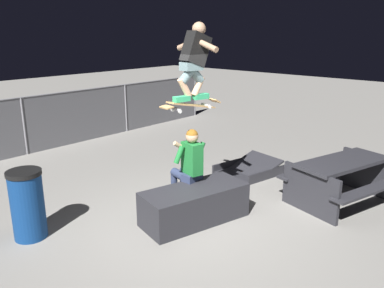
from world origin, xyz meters
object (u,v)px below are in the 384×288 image
Objects in this scene: ledge_box_main at (194,204)px; trash_bin at (28,204)px; picnic_table_back at (342,174)px; kicker_ramp at (249,171)px; skater_airborne at (194,58)px; person_sitting_on_ledge at (188,164)px; skateboard at (191,105)px.

trash_bin is (-1.93, 1.39, 0.23)m from ledge_box_main.
kicker_ramp is at bearing 87.31° from picnic_table_back.
skater_airborne reaches higher than kicker_ramp.
person_sitting_on_ledge is 0.99m from skateboard.
person_sitting_on_ledge is at bearing 62.95° from skateboard.
skateboard reaches higher than trash_bin.
ledge_box_main reaches higher than kicker_ramp.
person_sitting_on_ledge reaches higher than trash_bin.
skateboard is 0.69m from skater_airborne.
skater_airborne reaches higher than person_sitting_on_ledge.
skateboard is at bearing -29.02° from trash_bin.
skateboard reaches higher than ledge_box_main.
skater_airborne is at bearing -9.95° from skateboard.
trash_bin is (-4.19, 0.87, 0.44)m from kicker_ramp.
picnic_table_back is at bearing -39.59° from skater_airborne.
ledge_box_main is at bearing -137.56° from skater_airborne.
ledge_box_main is 1.63× the size of trash_bin.
person_sitting_on_ledge is 1.32× the size of skateboard.
skater_airborne is at bearing -28.59° from trash_bin.
skater_airborne is 0.56× the size of picnic_table_back.
trash_bin is (-2.17, 1.04, -0.27)m from person_sitting_on_ledge.
skateboard is 2.86m from picnic_table_back.
skateboard reaches higher than person_sitting_on_ledge.
ledge_box_main is 2.59m from picnic_table_back.
skater_airborne is 3.14m from trash_bin.
person_sitting_on_ledge reaches higher than kicker_ramp.
trash_bin is at bearing 154.47° from person_sitting_on_ledge.
kicker_ramp is at bearing 4.82° from person_sitting_on_ledge.
skateboard is 0.79× the size of kicker_ramp.
trash_bin reaches higher than ledge_box_main.
skater_airborne reaches higher than trash_bin.
skateboard is 0.93× the size of skater_airborne.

